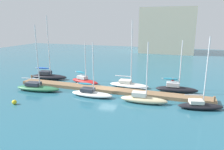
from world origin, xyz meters
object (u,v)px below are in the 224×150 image
object	(u,v)px
sailboat_1	(37,87)
sailboat_5	(143,99)
sailboat_4	(129,84)
harbor_building_distant	(168,30)
sailboat_6	(176,88)
mooring_buoy_red	(173,79)
mooring_buoy_yellow	(14,102)
sailboat_0	(48,76)
sailboat_2	(84,80)
sailboat_7	(200,105)
sailboat_3	(91,93)

from	to	relation	value
sailboat_1	sailboat_5	distance (m)	15.71
sailboat_4	harbor_building_distant	bearing A→B (deg)	86.61
sailboat_1	sailboat_5	xyz separation A→B (m)	(15.71, 0.24, 0.02)
sailboat_6	mooring_buoy_red	world-z (taller)	sailboat_6
mooring_buoy_red	mooring_buoy_yellow	distance (m)	24.93
sailboat_4	mooring_buoy_yellow	bearing A→B (deg)	-135.72
sailboat_6	mooring_buoy_yellow	xyz separation A→B (m)	(-18.68, -11.22, -0.34)
mooring_buoy_yellow	sailboat_5	bearing A→B (deg)	20.63
sailboat_5	sailboat_0	bearing A→B (deg)	158.45
sailboat_0	sailboat_4	distance (m)	14.75
mooring_buoy_red	sailboat_0	bearing A→B (deg)	-164.60
harbor_building_distant	sailboat_5	bearing A→B (deg)	-88.50
mooring_buoy_red	mooring_buoy_yellow	size ratio (longest dim) A/B	1.06
harbor_building_distant	sailboat_4	bearing A→B (deg)	-92.69
sailboat_1	sailboat_2	world-z (taller)	sailboat_1
sailboat_0	sailboat_7	size ratio (longest dim) A/B	1.31
sailboat_1	mooring_buoy_yellow	size ratio (longest dim) A/B	17.11
sailboat_0	mooring_buoy_red	xyz separation A→B (m)	(21.10, 5.81, -0.34)
sailboat_0	sailboat_7	distance (m)	25.43
sailboat_7	sailboat_1	bearing A→B (deg)	167.40
sailboat_3	sailboat_7	size ratio (longest dim) A/B	0.88
sailboat_2	sailboat_4	xyz separation A→B (m)	(7.43, 0.43, -0.04)
sailboat_4	sailboat_7	xyz separation A→B (m)	(10.04, -5.65, -0.01)
sailboat_2	sailboat_7	xyz separation A→B (m)	(17.47, -5.21, -0.06)
sailboat_6	mooring_buoy_yellow	world-z (taller)	sailboat_6
sailboat_4	harbor_building_distant	world-z (taller)	harbor_building_distant
sailboat_0	sailboat_6	world-z (taller)	sailboat_0
sailboat_3	mooring_buoy_yellow	size ratio (longest dim) A/B	13.18
sailboat_0	sailboat_7	world-z (taller)	sailboat_0
sailboat_7	sailboat_0	bearing A→B (deg)	153.24
sailboat_5	mooring_buoy_yellow	size ratio (longest dim) A/B	13.64
mooring_buoy_yellow	harbor_building_distant	distance (m)	58.00
sailboat_5	sailboat_7	distance (m)	6.64
sailboat_2	sailboat_3	size ratio (longest dim) A/B	0.92
sailboat_4	mooring_buoy_red	bearing A→B (deg)	41.86
sailboat_3	sailboat_5	xyz separation A→B (m)	(7.14, -0.05, 0.06)
sailboat_5	sailboat_2	bearing A→B (deg)	149.72
sailboat_2	sailboat_4	distance (m)	7.44
sailboat_2	sailboat_5	size ratio (longest dim) A/B	0.89
sailboat_1	mooring_buoy_yellow	xyz separation A→B (m)	(0.76, -5.39, -0.26)
sailboat_5	sailboat_1	bearing A→B (deg)	177.41
sailboat_1	sailboat_7	world-z (taller)	sailboat_1
sailboat_5	mooring_buoy_red	size ratio (longest dim) A/B	12.87
sailboat_3	sailboat_7	world-z (taller)	sailboat_7
sailboat_1	sailboat_0	bearing A→B (deg)	104.59
sailboat_0	harbor_building_distant	bearing A→B (deg)	61.37
sailboat_6	harbor_building_distant	world-z (taller)	harbor_building_distant
sailboat_4	sailboat_7	size ratio (longest dim) A/B	1.22
sailboat_4	mooring_buoy_yellow	distance (m)	16.32
sailboat_6	sailboat_7	size ratio (longest dim) A/B	0.89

